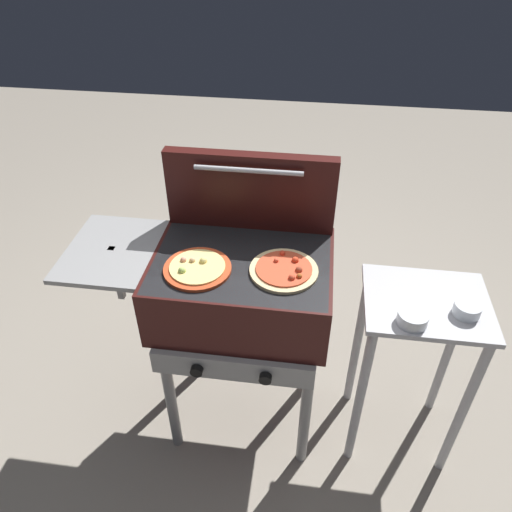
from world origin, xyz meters
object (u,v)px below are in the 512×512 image
grill (239,290)px  topping_bowl_far (413,318)px  pizza_pepperoni (284,270)px  pizza_cheese (197,268)px  topping_bowl_near (467,309)px  prep_table (415,345)px

grill → topping_bowl_far: (0.60, -0.11, 0.05)m
grill → pizza_pepperoni: (0.17, -0.04, 0.15)m
pizza_pepperoni → topping_bowl_far: 0.45m
pizza_cheese → topping_bowl_near: size_ratio=2.53×
pizza_cheese → prep_table: 0.88m
pizza_cheese → grill: bearing=30.4°
pizza_pepperoni → topping_bowl_near: size_ratio=2.55×
topping_bowl_near → topping_bowl_far: bearing=-159.9°
grill → prep_table: bearing=0.4°
pizza_cheese → topping_bowl_near: (0.92, 0.03, -0.10)m
pizza_pepperoni → prep_table: pizza_pepperoni is taller
prep_table → topping_bowl_near: topping_bowl_near is taller
prep_table → topping_bowl_near: 0.28m
grill → topping_bowl_far: 0.62m
pizza_cheese → topping_bowl_far: bearing=-3.0°
prep_table → topping_bowl_far: 0.28m
topping_bowl_near → topping_bowl_far: (-0.19, -0.07, 0.00)m
prep_table → grill: bearing=-179.6°
topping_bowl_near → prep_table: bearing=157.2°
grill → pizza_cheese: size_ratio=4.12×
grill → topping_bowl_far: grill is taller
prep_table → topping_bowl_far: topping_bowl_far is taller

